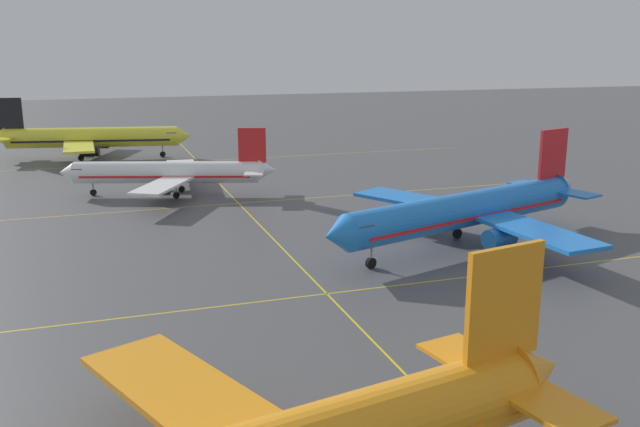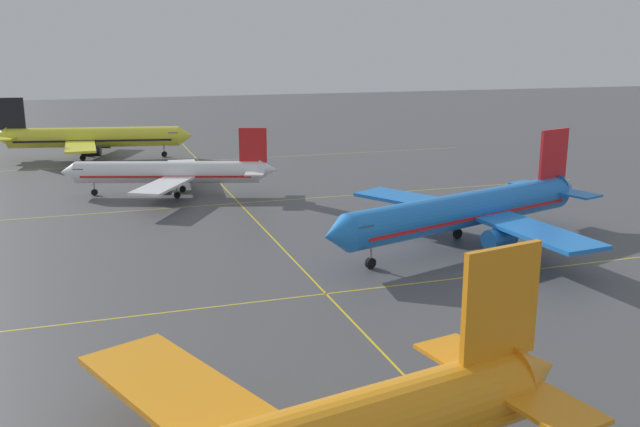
% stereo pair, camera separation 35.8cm
% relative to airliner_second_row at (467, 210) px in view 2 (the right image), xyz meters
% --- Properties ---
extents(airliner_second_row, '(40.02, 34.18, 12.70)m').
position_rel_airliner_second_row_xyz_m(airliner_second_row, '(0.00, 0.00, 0.00)').
color(airliner_second_row, blue).
rests_on(airliner_second_row, ground).
extents(airliner_third_row, '(33.34, 28.48, 10.59)m').
position_rel_airliner_second_row_xyz_m(airliner_third_row, '(-29.80, 39.38, -0.72)').
color(airliner_third_row, white).
rests_on(airliner_third_row, ground).
extents(airliner_far_left_stand, '(40.57, 34.49, 12.67)m').
position_rel_airliner_second_row_xyz_m(airliner_far_left_stand, '(-41.21, 81.23, -0.01)').
color(airliner_far_left_stand, yellow).
rests_on(airliner_far_left_stand, ground).
extents(taxiway_markings, '(118.30, 178.27, 0.01)m').
position_rel_airliner_second_row_xyz_m(taxiway_markings, '(-20.86, 10.16, -4.33)').
color(taxiway_markings, yellow).
rests_on(taxiway_markings, ground).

